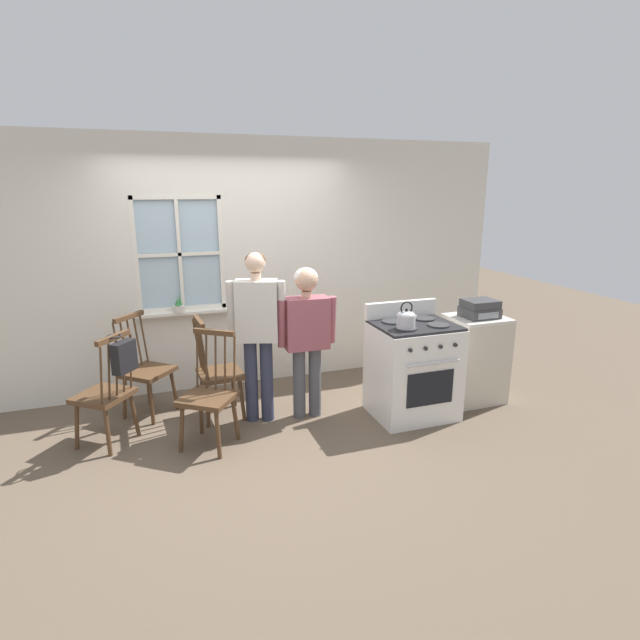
% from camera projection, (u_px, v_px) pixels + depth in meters
% --- Properties ---
extents(ground_plane, '(16.00, 16.00, 0.00)m').
position_uv_depth(ground_plane, '(264.00, 438.00, 4.48)').
color(ground_plane, brown).
extents(wall_back, '(6.40, 0.16, 2.70)m').
position_uv_depth(wall_back, '(234.00, 267.00, 5.41)').
color(wall_back, silver).
rests_on(wall_back, ground_plane).
extents(chair_by_window, '(0.57, 0.58, 1.00)m').
position_uv_depth(chair_by_window, '(106.00, 395.00, 4.28)').
color(chair_by_window, '#4C331E').
rests_on(chair_by_window, ground_plane).
extents(chair_near_wall, '(0.58, 0.57, 1.00)m').
position_uv_depth(chair_near_wall, '(209.00, 396.00, 4.25)').
color(chair_near_wall, '#4C331E').
rests_on(chair_near_wall, ground_plane).
extents(chair_center_cluster, '(0.58, 0.58, 1.00)m').
position_uv_depth(chair_center_cluster, '(146.00, 371.00, 4.85)').
color(chair_center_cluster, '#4C331E').
rests_on(chair_center_cluster, ground_plane).
extents(chair_near_stove, '(0.43, 0.45, 1.00)m').
position_uv_depth(chair_near_stove, '(218.00, 373.00, 4.78)').
color(chair_near_stove, '#4C331E').
rests_on(chair_near_stove, ground_plane).
extents(person_elderly_left, '(0.54, 0.31, 1.62)m').
position_uv_depth(person_elderly_left, '(257.00, 323.00, 4.59)').
color(person_elderly_left, '#2D3347').
rests_on(person_elderly_left, ground_plane).
extents(person_teen_center, '(0.56, 0.24, 1.47)m').
position_uv_depth(person_teen_center, '(307.00, 327.00, 4.68)').
color(person_teen_center, '#4C4C51').
rests_on(person_teen_center, ground_plane).
extents(stove, '(0.77, 0.68, 1.08)m').
position_uv_depth(stove, '(413.00, 369.00, 4.83)').
color(stove, white).
rests_on(stove, ground_plane).
extents(kettle, '(0.21, 0.17, 0.25)m').
position_uv_depth(kettle, '(406.00, 319.00, 4.51)').
color(kettle, '#B7B7BC').
rests_on(kettle, stove).
extents(potted_plant, '(0.12, 0.12, 0.19)m').
position_uv_depth(potted_plant, '(179.00, 307.00, 5.24)').
color(potted_plant, beige).
rests_on(potted_plant, wall_back).
extents(handbag, '(0.25, 0.25, 0.31)m').
position_uv_depth(handbag, '(124.00, 356.00, 4.11)').
color(handbag, black).
rests_on(handbag, chair_by_window).
extents(side_counter, '(0.55, 0.50, 0.90)m').
position_uv_depth(side_counter, '(474.00, 358.00, 5.19)').
color(side_counter, beige).
rests_on(side_counter, ground_plane).
extents(stereo, '(0.34, 0.29, 0.18)m').
position_uv_depth(stereo, '(480.00, 309.00, 5.03)').
color(stereo, '#38383A').
rests_on(stereo, side_counter).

